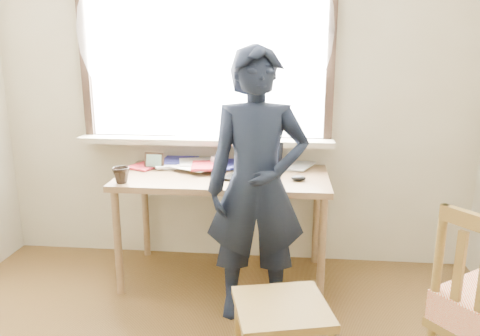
# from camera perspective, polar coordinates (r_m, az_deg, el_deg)

# --- Properties ---
(room_shell) EXTENTS (3.52, 4.02, 2.61)m
(room_shell) POSITION_cam_1_polar(r_m,az_deg,el_deg) (1.64, -9.19, 16.19)
(room_shell) COLOR #B5AC91
(room_shell) RESTS_ON ground
(desk) EXTENTS (1.40, 0.70, 0.75)m
(desk) POSITION_cam_1_polar(r_m,az_deg,el_deg) (3.17, -2.02, -2.18)
(desk) COLOR brown
(desk) RESTS_ON ground
(laptop) EXTENTS (0.39, 0.34, 0.22)m
(laptop) POSITION_cam_1_polar(r_m,az_deg,el_deg) (3.08, 1.81, -0.13)
(laptop) COLOR black
(laptop) RESTS_ON desk
(mug_white) EXTENTS (0.12, 0.12, 0.09)m
(mug_white) POSITION_cam_1_polar(r_m,az_deg,el_deg) (3.33, -2.68, 0.77)
(mug_white) COLOR white
(mug_white) RESTS_ON desk
(mug_dark) EXTENTS (0.15, 0.15, 0.10)m
(mug_dark) POSITION_cam_1_polar(r_m,az_deg,el_deg) (3.04, -14.28, -0.87)
(mug_dark) COLOR black
(mug_dark) RESTS_ON desk
(mouse) EXTENTS (0.09, 0.07, 0.04)m
(mouse) POSITION_cam_1_polar(r_m,az_deg,el_deg) (3.02, 7.15, -1.23)
(mouse) COLOR black
(mouse) RESTS_ON desk
(desk_clutter) EXTENTS (0.87, 0.51, 0.05)m
(desk_clutter) POSITION_cam_1_polar(r_m,az_deg,el_deg) (3.33, -5.40, 0.40)
(desk_clutter) COLOR white
(desk_clutter) RESTS_ON desk
(book_a) EXTENTS (0.22, 0.28, 0.02)m
(book_a) POSITION_cam_1_polar(r_m,az_deg,el_deg) (3.43, -9.18, 0.45)
(book_a) COLOR white
(book_a) RESTS_ON desk
(book_b) EXTENTS (0.29, 0.33, 0.02)m
(book_b) POSITION_cam_1_polar(r_m,az_deg,el_deg) (3.40, 5.35, 0.45)
(book_b) COLOR white
(book_b) RESTS_ON desk
(picture_frame) EXTENTS (0.14, 0.02, 0.11)m
(picture_frame) POSITION_cam_1_polar(r_m,az_deg,el_deg) (3.34, -10.39, 0.78)
(picture_frame) COLOR black
(picture_frame) RESTS_ON desk
(work_chair) EXTENTS (0.50, 0.49, 0.43)m
(work_chair) POSITION_cam_1_polar(r_m,az_deg,el_deg) (2.29, 5.09, -17.69)
(work_chair) COLOR brown
(work_chair) RESTS_ON ground
(person) EXTENTS (0.62, 0.44, 1.60)m
(person) POSITION_cam_1_polar(r_m,az_deg,el_deg) (2.70, 2.09, -2.37)
(person) COLOR black
(person) RESTS_ON ground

